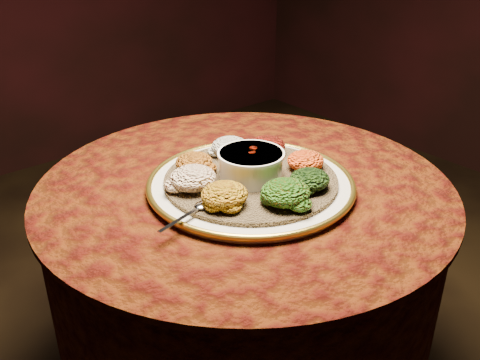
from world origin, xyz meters
TOP-DOWN VIEW (x-y plane):
  - table at (0.00, 0.00)m, footprint 0.96×0.96m
  - platter at (-0.01, -0.03)m, footprint 0.60×0.60m
  - injera at (-0.01, -0.03)m, footprint 0.42×0.42m
  - stew_bowl at (-0.01, -0.03)m, footprint 0.15×0.15m
  - spoon at (-0.18, -0.07)m, footprint 0.15×0.05m
  - portion_ayib at (0.04, 0.10)m, footprint 0.09×0.09m
  - portion_kitfo at (0.11, 0.04)m, footprint 0.09×0.09m
  - portion_tikil at (0.12, -0.08)m, footprint 0.09×0.08m
  - portion_gomen at (0.06, -0.15)m, footprint 0.09×0.08m
  - portion_mixveg at (-0.03, -0.16)m, footprint 0.10×0.10m
  - portion_kik at (-0.13, -0.09)m, footprint 0.10×0.09m
  - portion_timatim at (-0.14, 0.01)m, footprint 0.10×0.10m
  - portion_shiro at (-0.08, 0.08)m, footprint 0.09×0.08m

SIDE VIEW (x-z plane):
  - table at x=0.00m, z-range 0.19..0.92m
  - platter at x=-0.01m, z-range 0.73..0.76m
  - injera at x=-0.01m, z-range 0.75..0.76m
  - spoon at x=-0.18m, z-range 0.76..0.77m
  - portion_shiro at x=-0.08m, z-range 0.76..0.80m
  - portion_tikil at x=0.12m, z-range 0.76..0.80m
  - portion_gomen at x=0.06m, z-range 0.76..0.80m
  - portion_ayib at x=0.04m, z-range 0.76..0.81m
  - portion_kitfo at x=0.11m, z-range 0.76..0.81m
  - portion_kik at x=-0.13m, z-range 0.76..0.81m
  - portion_timatim at x=-0.14m, z-range 0.76..0.81m
  - portion_mixveg at x=-0.03m, z-range 0.76..0.81m
  - stew_bowl at x=-0.01m, z-range 0.77..0.83m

